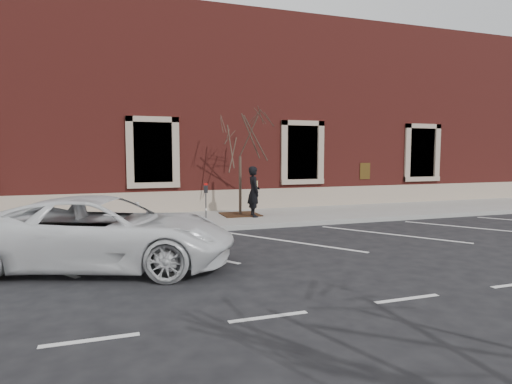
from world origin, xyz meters
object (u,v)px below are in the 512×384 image
object	(u,v)px
man	(254,192)
parking_meter	(206,195)
white_truck	(105,232)
sapling	(240,140)

from	to	relation	value
man	parking_meter	size ratio (longest dim) A/B	1.40
man	white_truck	world-z (taller)	man
parking_meter	sapling	bearing A→B (deg)	55.92
man	white_truck	xyz separation A→B (m)	(-4.86, -4.82, -0.29)
man	parking_meter	distance (m)	1.99
parking_meter	white_truck	bearing A→B (deg)	-111.02
sapling	white_truck	world-z (taller)	sapling
parking_meter	sapling	distance (m)	2.72
parking_meter	sapling	size ratio (longest dim) A/B	0.33
man	parking_meter	world-z (taller)	man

